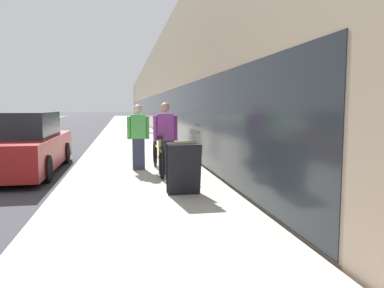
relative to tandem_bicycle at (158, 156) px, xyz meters
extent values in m
cube|color=#BCB5A5|center=(-0.44, 18.08, -0.44)|extent=(3.21, 70.00, 0.13)
cube|color=gray|center=(6.22, 26.08, 2.19)|extent=(10.00, 70.00, 5.38)
cube|color=#1E2328|center=(1.26, 26.08, 0.74)|extent=(0.10, 63.00, 2.20)
torus|color=black|center=(0.00, 0.84, -0.03)|extent=(0.06, 0.69, 0.69)
torus|color=black|center=(0.00, -0.82, -0.03)|extent=(0.06, 0.69, 0.69)
cylinder|color=yellow|center=(0.00, 0.01, 0.18)|extent=(0.04, 1.42, 0.04)
cylinder|color=yellow|center=(0.00, -0.32, 0.08)|extent=(0.04, 0.84, 0.32)
cylinder|color=yellow|center=(0.00, -0.52, 0.33)|extent=(0.03, 0.03, 0.29)
cube|color=black|center=(0.00, -0.52, 0.47)|extent=(0.11, 0.22, 0.05)
cylinder|color=yellow|center=(0.00, 0.71, 0.33)|extent=(0.03, 0.03, 0.30)
cylinder|color=silver|center=(0.00, 0.71, 0.49)|extent=(0.52, 0.03, 0.03)
cube|color=#33384C|center=(0.14, -0.29, 0.01)|extent=(0.30, 0.21, 0.77)
cube|color=#933D93|center=(0.14, -0.29, 0.69)|extent=(0.36, 0.21, 0.59)
cylinder|color=#933D93|center=(-0.09, -0.29, 0.66)|extent=(0.09, 0.09, 0.56)
cylinder|color=#933D93|center=(0.37, -0.29, 0.66)|extent=(0.09, 0.09, 0.56)
sphere|color=tan|center=(0.14, -0.29, 1.12)|extent=(0.21, 0.21, 0.21)
cube|color=#33384C|center=(-0.43, 0.45, 0.00)|extent=(0.29, 0.21, 0.75)
cube|color=#4CB74C|center=(-0.43, 0.45, 0.66)|extent=(0.35, 0.21, 0.57)
cylinder|color=#4CB74C|center=(-0.65, 0.45, 0.63)|extent=(0.09, 0.09, 0.54)
cylinder|color=#4CB74C|center=(-0.21, 0.45, 0.63)|extent=(0.09, 0.09, 0.54)
sphere|color=beige|center=(-0.43, 0.45, 1.08)|extent=(0.20, 0.20, 0.20)
cylinder|color=black|center=(0.38, 2.56, 0.04)|extent=(0.05, 0.05, 0.82)
cylinder|color=black|center=(0.38, 3.11, 0.04)|extent=(0.05, 0.05, 0.82)
cylinder|color=black|center=(0.38, 2.83, 0.45)|extent=(0.05, 0.55, 0.05)
torus|color=black|center=(0.77, 4.56, 0.00)|extent=(0.06, 0.74, 0.74)
torus|color=black|center=(0.77, 3.53, 0.00)|extent=(0.06, 0.74, 0.74)
cylinder|color=yellow|center=(0.77, 4.05, 0.22)|extent=(0.04, 0.88, 0.04)
cylinder|color=yellow|center=(0.77, 3.84, 0.12)|extent=(0.04, 0.54, 0.34)
cylinder|color=yellow|center=(0.77, 3.72, 0.37)|extent=(0.03, 0.03, 0.31)
cube|color=black|center=(0.77, 3.72, 0.53)|extent=(0.11, 0.22, 0.05)
cylinder|color=yellow|center=(0.77, 4.48, 0.38)|extent=(0.03, 0.03, 0.32)
cylinder|color=silver|center=(0.77, 4.48, 0.54)|extent=(0.52, 0.03, 0.03)
cube|color=black|center=(0.23, -2.41, 0.07)|extent=(0.56, 0.20, 0.89)
cube|color=black|center=(0.23, -2.05, 0.07)|extent=(0.56, 0.20, 0.89)
cylinder|color=#93704C|center=(0.23, -2.23, 0.51)|extent=(0.56, 0.03, 0.03)
cube|color=maroon|center=(-3.33, 1.30, 0.02)|extent=(1.87, 4.69, 0.75)
cube|color=#1E2328|center=(-3.33, 1.30, 0.70)|extent=(1.61, 2.35, 0.61)
cylinder|color=black|center=(-4.20, 2.70, -0.21)|extent=(0.22, 0.60, 0.60)
cylinder|color=black|center=(-2.46, 2.70, -0.21)|extent=(0.22, 0.60, 0.60)
cylinder|color=black|center=(-2.46, -0.11, -0.21)|extent=(0.22, 0.60, 0.60)
camera|label=1|loc=(-0.79, -8.56, 1.14)|focal=35.00mm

